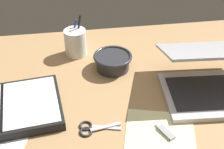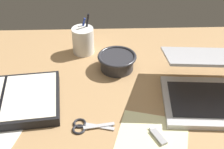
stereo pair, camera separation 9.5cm
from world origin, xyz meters
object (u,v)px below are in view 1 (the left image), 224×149
at_px(laptop, 212,79).
at_px(bowl, 113,61).
at_px(scissors, 91,128).
at_px(planner, 3,110).
at_px(pen_cup, 75,42).

distance_m(laptop, bowl, 0.35).
relative_size(laptop, scissors, 2.75).
relative_size(bowl, scissors, 1.14).
bearing_deg(scissors, laptop, 18.42).
relative_size(planner, scissors, 3.01).
bearing_deg(scissors, pen_cup, 95.09).
distance_m(bowl, scissors, 0.32).
relative_size(laptop, bowl, 2.42).
bearing_deg(pen_cup, bowl, -43.37).
distance_m(laptop, scissors, 0.43).
height_order(pen_cup, planner, pen_cup).
bearing_deg(laptop, bowl, 153.50).
bearing_deg(planner, laptop, -5.32).
height_order(laptop, pen_cup, laptop).
xyz_separation_m(bowl, scissors, (-0.11, -0.29, -0.03)).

